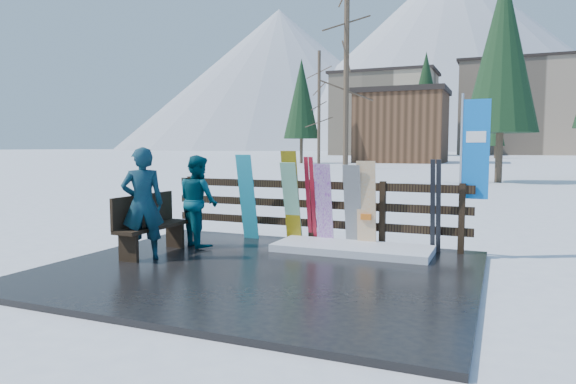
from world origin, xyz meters
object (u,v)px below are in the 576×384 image
at_px(snowboard_2, 291,197).
at_px(rental_flag, 472,155).
at_px(snowboard_5, 366,205).
at_px(snowboard_3, 324,205).
at_px(snowboard_4, 353,206).
at_px(snowboard_0, 247,197).
at_px(snowboard_1, 291,203).
at_px(person_back, 198,201).
at_px(person_front, 143,204).
at_px(bench, 149,222).

height_order(snowboard_2, rental_flag, rental_flag).
bearing_deg(snowboard_5, snowboard_3, 180.00).
relative_size(snowboard_4, snowboard_5, 0.97).
bearing_deg(snowboard_4, snowboard_0, 180.00).
distance_m(snowboard_1, snowboard_3, 0.62).
height_order(snowboard_0, snowboard_5, snowboard_0).
height_order(snowboard_0, person_back, same).
bearing_deg(snowboard_0, snowboard_1, 0.00).
relative_size(snowboard_2, person_front, 0.98).
bearing_deg(snowboard_4, snowboard_1, 180.00).
height_order(snowboard_4, snowboard_5, snowboard_5).
bearing_deg(snowboard_0, person_back, -119.30).
height_order(snowboard_0, snowboard_3, snowboard_0).
distance_m(rental_flag, person_back, 4.66).
xyz_separation_m(snowboard_3, snowboard_5, (0.76, -0.00, 0.03)).
xyz_separation_m(snowboard_1, rental_flag, (3.04, 0.27, 0.87)).
xyz_separation_m(snowboard_5, rental_flag, (1.66, 0.27, 0.85)).
bearing_deg(snowboard_1, snowboard_4, -0.00).
distance_m(snowboard_3, snowboard_4, 0.53).
bearing_deg(person_front, snowboard_4, 177.90).
distance_m(snowboard_1, snowboard_4, 1.14).
relative_size(snowboard_2, snowboard_3, 1.16).
xyz_separation_m(snowboard_3, snowboard_4, (0.53, -0.00, -0.00)).
height_order(rental_flag, person_front, rental_flag).
relative_size(snowboard_5, person_front, 0.87).
distance_m(snowboard_0, snowboard_2, 0.90).
relative_size(bench, snowboard_1, 0.99).
xyz_separation_m(bench, person_back, (0.38, 0.88, 0.29)).
xyz_separation_m(snowboard_2, snowboard_3, (0.62, 0.00, -0.11)).
distance_m(snowboard_3, snowboard_5, 0.76).
bearing_deg(bench, snowboard_2, 44.95).
xyz_separation_m(bench, snowboard_2, (1.78, 1.77, 0.32)).
relative_size(bench, person_back, 0.94).
relative_size(rental_flag, person_back, 1.62).
bearing_deg(snowboard_2, person_front, -126.63).
distance_m(snowboard_1, snowboard_2, 0.10).
bearing_deg(snowboard_4, snowboard_2, 180.00).
xyz_separation_m(snowboard_4, rental_flag, (1.90, 0.27, 0.89)).
height_order(bench, snowboard_0, snowboard_0).
distance_m(snowboard_0, person_back, 1.02).
height_order(bench, snowboard_1, snowboard_1).
xyz_separation_m(snowboard_3, rental_flag, (2.42, 0.27, 0.88)).
distance_m(snowboard_0, rental_flag, 4.03).
height_order(rental_flag, person_back, rental_flag).
relative_size(snowboard_2, rental_flag, 0.65).
bearing_deg(bench, snowboard_5, 29.33).
bearing_deg(person_back, person_front, 112.96).
distance_m(snowboard_4, person_front, 3.48).
distance_m(snowboard_1, person_front, 2.68).
bearing_deg(person_back, snowboard_1, -115.39).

